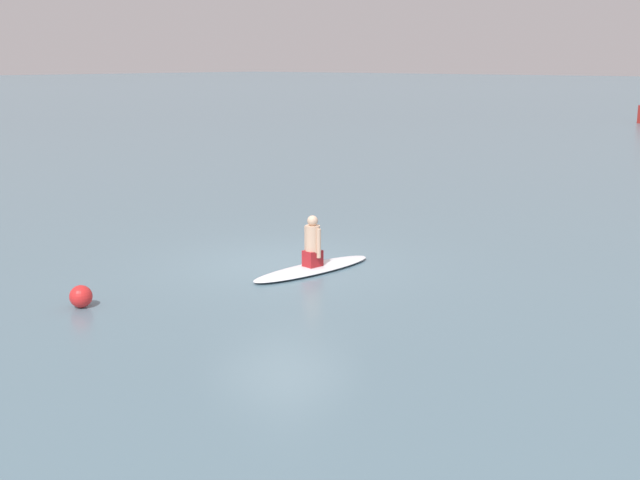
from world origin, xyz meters
TOP-DOWN VIEW (x-y plane):
  - ground_plane at (0.00, 0.00)m, footprint 400.00×400.00m
  - surfboard at (0.84, -0.06)m, footprint 1.03×2.97m
  - person_paddler at (0.84, -0.06)m, footprint 0.44×0.36m
  - buoy_marker at (-0.58, -4.31)m, footprint 0.38×0.38m

SIDE VIEW (x-z plane):
  - ground_plane at x=0.00m, z-range 0.00..0.00m
  - surfboard at x=0.84m, z-range 0.00..0.10m
  - buoy_marker at x=-0.58m, z-range 0.00..0.38m
  - person_paddler at x=0.84m, z-range 0.06..1.06m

